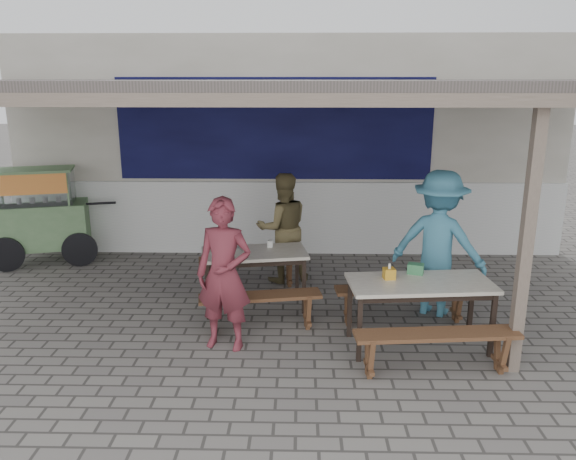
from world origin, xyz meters
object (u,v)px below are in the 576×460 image
at_px(patron_street_side, 224,274).
at_px(patron_wall_side, 283,228).
at_px(table_left, 254,258).
at_px(bench_left_street, 260,304).
at_px(patron_right_table, 439,244).
at_px(tissue_box, 389,274).
at_px(condiment_bowl, 229,248).
at_px(table_right, 420,288).
at_px(bench_right_wall, 403,296).
at_px(vendor_cart, 42,212).
at_px(donation_box, 416,269).
at_px(condiment_jar, 270,244).
at_px(bench_right_street, 436,342).
at_px(bench_left_wall, 250,265).

relative_size(patron_street_side, patron_wall_side, 1.06).
relative_size(table_left, bench_left_street, 0.98).
relative_size(patron_right_table, tissue_box, 15.24).
bearing_deg(bench_left_street, condiment_bowl, 110.45).
relative_size(table_right, patron_right_table, 0.88).
distance_m(bench_right_wall, tissue_box, 0.75).
bearing_deg(bench_right_wall, bench_left_street, -176.22).
distance_m(vendor_cart, donation_box, 5.88).
distance_m(bench_left_street, condiment_jar, 1.00).
height_order(bench_right_street, patron_street_side, patron_street_side).
relative_size(bench_left_street, tissue_box, 12.11).
height_order(bench_right_wall, patron_street_side, patron_street_side).
xyz_separation_m(table_left, vendor_cart, (-3.46, 1.76, 0.15)).
relative_size(patron_right_table, condiment_bowl, 8.69).
xyz_separation_m(bench_left_wall, patron_right_table, (2.37, -0.77, 0.56)).
bearing_deg(table_right, condiment_bowl, 148.07).
bearing_deg(patron_right_table, bench_right_wall, 63.33).
distance_m(vendor_cart, tissue_box, 5.67).
xyz_separation_m(table_left, bench_right_wall, (1.80, -0.42, -0.32)).
height_order(vendor_cart, patron_right_table, patron_right_table).
relative_size(vendor_cart, patron_right_table, 0.99).
distance_m(vendor_cart, patron_right_table, 6.00).
relative_size(bench_right_wall, tissue_box, 13.93).
relative_size(bench_right_wall, patron_right_table, 0.91).
bearing_deg(condiment_bowl, bench_right_street, -37.25).
relative_size(bench_right_street, patron_wall_side, 1.04).
height_order(patron_street_side, condiment_jar, patron_street_side).
bearing_deg(bench_right_street, patron_street_side, 160.13).
xyz_separation_m(donation_box, condiment_jar, (-1.66, 0.97, -0.01)).
height_order(bench_right_street, tissue_box, tissue_box).
bearing_deg(tissue_box, condiment_jar, 139.63).
bearing_deg(bench_right_wall, vendor_cart, 152.18).
height_order(patron_wall_side, tissue_box, patron_wall_side).
bearing_deg(donation_box, table_right, -88.34).
height_order(table_right, patron_street_side, patron_street_side).
xyz_separation_m(bench_right_wall, patron_right_table, (0.46, 0.33, 0.55)).
bearing_deg(table_left, tissue_box, -41.67).
relative_size(table_right, condiment_jar, 18.09).
xyz_separation_m(bench_left_wall, bench_right_street, (2.03, -2.31, 0.01)).
xyz_separation_m(patron_street_side, tissue_box, (1.76, 0.12, -0.02)).
height_order(bench_right_wall, donation_box, donation_box).
xyz_separation_m(table_right, patron_right_table, (0.40, 0.94, 0.22)).
relative_size(patron_right_table, condiment_jar, 20.57).
height_order(patron_wall_side, donation_box, patron_wall_side).
distance_m(table_left, bench_right_street, 2.53).
bearing_deg(patron_right_table, bench_left_street, 42.91).
relative_size(bench_right_wall, vendor_cart, 0.92).
bearing_deg(patron_right_table, condiment_bowl, 23.73).
height_order(bench_left_street, bench_right_wall, same).
distance_m(patron_wall_side, donation_box, 2.35).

